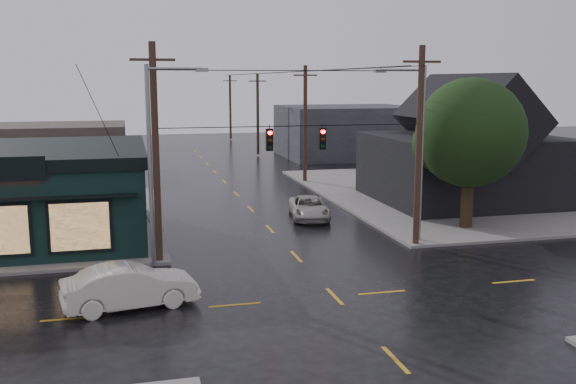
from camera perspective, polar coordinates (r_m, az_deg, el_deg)
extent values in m
plane|color=black|center=(25.78, 4.17, -9.25)|extent=(160.00, 160.00, 0.00)
cube|color=slate|center=(51.91, 18.47, 0.11)|extent=(28.00, 28.00, 0.15)
cube|color=black|center=(46.47, 15.38, 2.07)|extent=(12.00, 11.00, 4.50)
cylinder|color=black|center=(37.91, 15.66, -0.02)|extent=(0.70, 0.70, 4.01)
sphere|color=black|center=(37.49, 15.90, 5.09)|extent=(6.17, 6.17, 6.17)
cylinder|color=black|center=(30.67, 0.54, 5.89)|extent=(13.00, 0.04, 0.04)
cube|color=#312A24|center=(63.75, -19.63, 3.71)|extent=(12.00, 10.00, 4.40)
cube|color=#27282C|center=(72.33, 5.21, 5.39)|extent=(14.00, 12.00, 5.60)
imported|color=beige|center=(25.00, -13.85, -8.16)|extent=(5.22, 2.60, 1.65)
imported|color=#A5A298|center=(39.66, 1.89, -1.40)|extent=(2.99, 5.14, 1.34)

